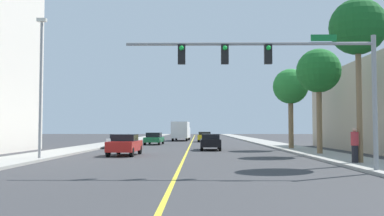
{
  "coord_description": "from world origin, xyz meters",
  "views": [
    {
      "loc": [
        0.87,
        -4.97,
        1.88
      ],
      "look_at": [
        0.55,
        17.66,
        3.01
      ],
      "focal_mm": 38.5,
      "sensor_mm": 36.0,
      "label": 1
    }
  ],
  "objects_px": {
    "traffic_signal_mast": "(285,67)",
    "car_red": "(125,145)",
    "street_lamp": "(41,80)",
    "pedestrian": "(355,145)",
    "car_green": "(154,138)",
    "car_black": "(210,142)",
    "car_yellow": "(205,136)",
    "palm_far": "(290,87)",
    "palm_mid": "(319,72)",
    "palm_near": "(358,28)",
    "delivery_truck": "(181,131)",
    "car_white": "(120,140)"
  },
  "relations": [
    {
      "from": "traffic_signal_mast",
      "to": "car_red",
      "type": "xyz_separation_m",
      "value": [
        -8.85,
        11.32,
        -3.75
      ]
    },
    {
      "from": "street_lamp",
      "to": "pedestrian",
      "type": "relative_size",
      "value": 4.63
    },
    {
      "from": "car_green",
      "to": "car_black",
      "type": "bearing_deg",
      "value": -59.95
    },
    {
      "from": "street_lamp",
      "to": "car_yellow",
      "type": "xyz_separation_m",
      "value": [
        10.32,
        34.29,
        -3.98
      ]
    },
    {
      "from": "palm_far",
      "to": "pedestrian",
      "type": "relative_size",
      "value": 3.92
    },
    {
      "from": "palm_mid",
      "to": "street_lamp",
      "type": "bearing_deg",
      "value": -165.24
    },
    {
      "from": "palm_near",
      "to": "car_green",
      "type": "height_order",
      "value": "palm_near"
    },
    {
      "from": "palm_near",
      "to": "car_yellow",
      "type": "bearing_deg",
      "value": 101.16
    },
    {
      "from": "car_red",
      "to": "car_yellow",
      "type": "relative_size",
      "value": 0.94
    },
    {
      "from": "palm_far",
      "to": "car_green",
      "type": "height_order",
      "value": "palm_far"
    },
    {
      "from": "traffic_signal_mast",
      "to": "delivery_truck",
      "type": "bearing_deg",
      "value": 97.82
    },
    {
      "from": "traffic_signal_mast",
      "to": "palm_mid",
      "type": "relative_size",
      "value": 1.45
    },
    {
      "from": "car_yellow",
      "to": "palm_mid",
      "type": "bearing_deg",
      "value": -73.67
    },
    {
      "from": "car_yellow",
      "to": "delivery_truck",
      "type": "bearing_deg",
      "value": 126.53
    },
    {
      "from": "traffic_signal_mast",
      "to": "car_yellow",
      "type": "bearing_deg",
      "value": 93.85
    },
    {
      "from": "car_red",
      "to": "delivery_truck",
      "type": "bearing_deg",
      "value": 87.6
    },
    {
      "from": "palm_far",
      "to": "palm_mid",
      "type": "bearing_deg",
      "value": -88.02
    },
    {
      "from": "car_black",
      "to": "delivery_truck",
      "type": "distance_m",
      "value": 27.82
    },
    {
      "from": "street_lamp",
      "to": "car_yellow",
      "type": "bearing_deg",
      "value": 73.25
    },
    {
      "from": "palm_near",
      "to": "car_white",
      "type": "relative_size",
      "value": 1.83
    },
    {
      "from": "palm_near",
      "to": "car_white",
      "type": "xyz_separation_m",
      "value": [
        -15.9,
        18.66,
        -6.37
      ]
    },
    {
      "from": "car_green",
      "to": "palm_far",
      "type": "bearing_deg",
      "value": -38.36
    },
    {
      "from": "car_black",
      "to": "delivery_truck",
      "type": "xyz_separation_m",
      "value": [
        -3.71,
        27.56,
        0.83
      ]
    },
    {
      "from": "palm_near",
      "to": "delivery_truck",
      "type": "distance_m",
      "value": 44.16
    },
    {
      "from": "traffic_signal_mast",
      "to": "palm_far",
      "type": "distance_m",
      "value": 19.6
    },
    {
      "from": "car_black",
      "to": "car_yellow",
      "type": "xyz_separation_m",
      "value": [
        -0.13,
        22.34,
        0.02
      ]
    },
    {
      "from": "palm_far",
      "to": "traffic_signal_mast",
      "type": "bearing_deg",
      "value": -103.3
    },
    {
      "from": "palm_mid",
      "to": "car_black",
      "type": "height_order",
      "value": "palm_mid"
    },
    {
      "from": "palm_mid",
      "to": "car_green",
      "type": "xyz_separation_m",
      "value": [
        -13.62,
        19.24,
        -5.14
      ]
    },
    {
      "from": "car_black",
      "to": "car_green",
      "type": "bearing_deg",
      "value": 118.3
    },
    {
      "from": "car_green",
      "to": "car_black",
      "type": "relative_size",
      "value": 1.02
    },
    {
      "from": "car_white",
      "to": "car_red",
      "type": "distance_m",
      "value": 11.4
    },
    {
      "from": "street_lamp",
      "to": "palm_far",
      "type": "relative_size",
      "value": 1.18
    },
    {
      "from": "delivery_truck",
      "to": "traffic_signal_mast",
      "type": "bearing_deg",
      "value": -79.92
    },
    {
      "from": "car_yellow",
      "to": "pedestrian",
      "type": "distance_m",
      "value": 38.04
    },
    {
      "from": "car_red",
      "to": "car_green",
      "type": "xyz_separation_m",
      "value": [
        -0.0,
        19.34,
        -0.04
      ]
    },
    {
      "from": "palm_mid",
      "to": "delivery_truck",
      "type": "xyz_separation_m",
      "value": [
        -11.11,
        34.8,
        -4.3
      ]
    },
    {
      "from": "delivery_truck",
      "to": "pedestrian",
      "type": "relative_size",
      "value": 4.58
    },
    {
      "from": "car_yellow",
      "to": "delivery_truck",
      "type": "relative_size",
      "value": 0.56
    },
    {
      "from": "palm_mid",
      "to": "car_black",
      "type": "xyz_separation_m",
      "value": [
        -7.4,
        7.24,
        -5.13
      ]
    },
    {
      "from": "car_red",
      "to": "pedestrian",
      "type": "xyz_separation_m",
      "value": [
        13.09,
        -7.7,
        0.29
      ]
    },
    {
      "from": "palm_mid",
      "to": "car_red",
      "type": "bearing_deg",
      "value": -179.59
    },
    {
      "from": "delivery_truck",
      "to": "palm_far",
      "type": "bearing_deg",
      "value": -65.98
    },
    {
      "from": "palm_far",
      "to": "car_black",
      "type": "distance_m",
      "value": 8.61
    },
    {
      "from": "street_lamp",
      "to": "palm_near",
      "type": "relative_size",
      "value": 0.98
    },
    {
      "from": "palm_near",
      "to": "palm_mid",
      "type": "height_order",
      "value": "palm_near"
    },
    {
      "from": "palm_near",
      "to": "palm_far",
      "type": "relative_size",
      "value": 1.2
    },
    {
      "from": "traffic_signal_mast",
      "to": "car_red",
      "type": "bearing_deg",
      "value": 128.02
    },
    {
      "from": "delivery_truck",
      "to": "pedestrian",
      "type": "bearing_deg",
      "value": -73.78
    },
    {
      "from": "car_yellow",
      "to": "pedestrian",
      "type": "xyz_separation_m",
      "value": [
        7.0,
        -37.38,
        0.3
      ]
    }
  ]
}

